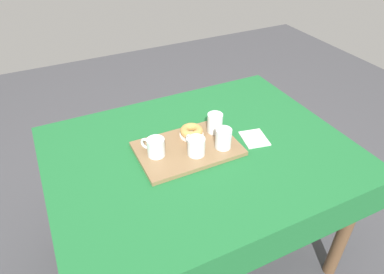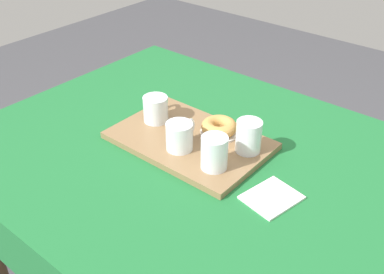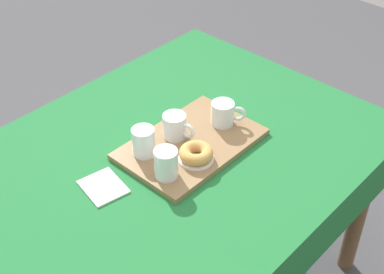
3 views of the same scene
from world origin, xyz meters
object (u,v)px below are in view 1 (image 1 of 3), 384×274
(donut_plate_left, at_px, (191,135))
(sugar_donut_left, at_px, (191,131))
(paper_napkin, at_px, (254,138))
(tea_mug_right, at_px, (156,147))
(dining_table, at_px, (200,164))
(tea_mug_left, at_px, (196,146))
(serving_tray, at_px, (188,149))
(water_glass_near, at_px, (215,124))
(water_glass_far, at_px, (223,139))

(donut_plate_left, bearing_deg, sugar_donut_left, 0.00)
(donut_plate_left, relative_size, paper_napkin, 0.84)
(tea_mug_right, bearing_deg, dining_table, -10.16)
(dining_table, height_order, sugar_donut_left, sugar_donut_left)
(tea_mug_left, bearing_deg, serving_tray, 102.62)
(donut_plate_left, distance_m, paper_napkin, 0.30)
(dining_table, height_order, tea_mug_left, tea_mug_left)
(serving_tray, relative_size, water_glass_near, 4.82)
(tea_mug_right, xyz_separation_m, sugar_donut_left, (0.20, 0.06, -0.01))
(water_glass_near, height_order, water_glass_far, same)
(tea_mug_left, bearing_deg, tea_mug_right, 156.44)
(water_glass_near, xyz_separation_m, water_glass_far, (-0.03, -0.12, 0.00))
(dining_table, xyz_separation_m, water_glass_near, (0.11, 0.08, 0.14))
(serving_tray, distance_m, donut_plate_left, 0.09)
(paper_napkin, bearing_deg, tea_mug_left, 179.51)
(serving_tray, height_order, tea_mug_left, tea_mug_left)
(water_glass_near, relative_size, sugar_donut_left, 0.88)
(dining_table, distance_m, tea_mug_right, 0.25)
(donut_plate_left, bearing_deg, water_glass_near, -8.15)
(tea_mug_right, height_order, paper_napkin, tea_mug_right)
(dining_table, distance_m, water_glass_near, 0.20)
(tea_mug_right, bearing_deg, sugar_donut_left, 16.80)
(dining_table, height_order, water_glass_far, water_glass_far)
(tea_mug_left, bearing_deg, dining_table, 39.18)
(dining_table, xyz_separation_m, paper_napkin, (0.26, -0.04, 0.09))
(tea_mug_right, bearing_deg, paper_napkin, -8.80)
(tea_mug_left, xyz_separation_m, water_glass_near, (0.15, 0.11, 0.00))
(sugar_donut_left, bearing_deg, tea_mug_right, -163.20)
(water_glass_near, xyz_separation_m, sugar_donut_left, (-0.12, 0.02, -0.02))
(serving_tray, bearing_deg, water_glass_near, 18.10)
(dining_table, distance_m, paper_napkin, 0.28)
(water_glass_near, relative_size, donut_plate_left, 0.83)
(tea_mug_right, bearing_deg, tea_mug_left, -23.56)
(serving_tray, xyz_separation_m, donut_plate_left, (0.05, 0.07, 0.01))
(tea_mug_left, relative_size, sugar_donut_left, 1.10)
(sugar_donut_left, bearing_deg, donut_plate_left, 0.00)
(donut_plate_left, bearing_deg, paper_napkin, -26.24)
(tea_mug_left, xyz_separation_m, paper_napkin, (0.31, -0.00, -0.05))
(donut_plate_left, relative_size, sugar_donut_left, 1.06)
(dining_table, distance_m, sugar_donut_left, 0.16)
(tea_mug_left, relative_size, tea_mug_right, 1.11)
(dining_table, height_order, serving_tray, serving_tray)
(tea_mug_left, distance_m, tea_mug_right, 0.17)
(paper_napkin, bearing_deg, tea_mug_right, 171.20)
(sugar_donut_left, distance_m, paper_napkin, 0.30)
(tea_mug_left, relative_size, water_glass_near, 1.25)
(water_glass_near, xyz_separation_m, donut_plate_left, (-0.12, 0.02, -0.04))
(tea_mug_right, xyz_separation_m, water_glass_near, (0.31, 0.04, 0.00))
(dining_table, distance_m, donut_plate_left, 0.14)
(tea_mug_right, relative_size, sugar_donut_left, 0.99)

